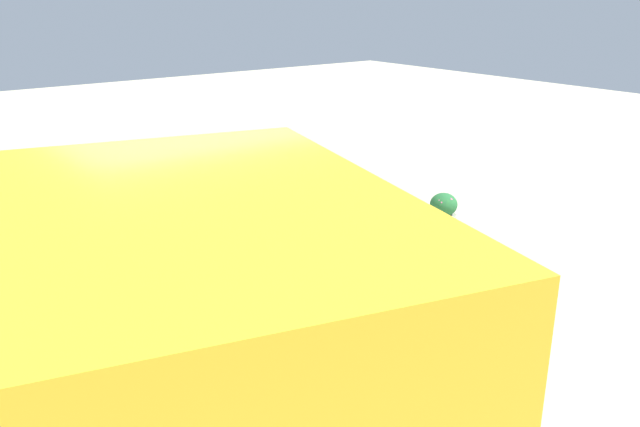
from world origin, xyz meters
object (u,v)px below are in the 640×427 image
at_px(planter_flowering_far, 287,168).
at_px(planter_flowering_near, 443,212).
at_px(plaza_bench, 18,217).
at_px(food_truck, 188,333).

bearing_deg(planter_flowering_far, planter_flowering_near, -171.42).
distance_m(planter_flowering_near, plaza_bench, 6.14).
relative_size(planter_flowering_near, plaza_bench, 0.31).
relative_size(food_truck, plaza_bench, 2.71).
bearing_deg(food_truck, plaza_bench, -1.49).
bearing_deg(plaza_bench, planter_flowering_far, -90.32).
relative_size(planter_flowering_near, planter_flowering_far, 0.91).
bearing_deg(plaza_bench, food_truck, 178.51).
relative_size(planter_flowering_far, plaza_bench, 0.34).
distance_m(food_truck, plaza_bench, 5.77).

